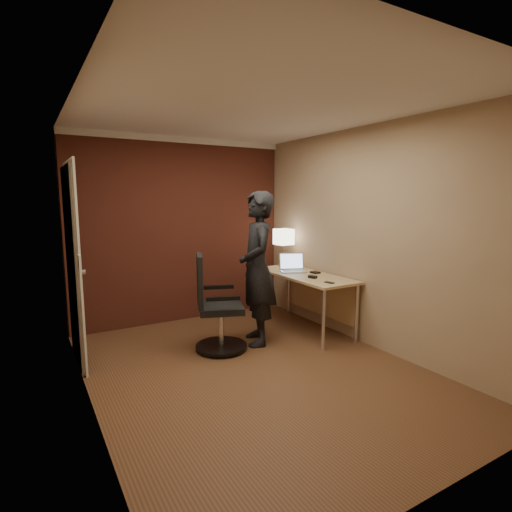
# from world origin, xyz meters

# --- Properties ---
(room) EXTENTS (4.00, 4.00, 4.00)m
(room) POSITION_xyz_m (-0.27, 1.54, 1.37)
(room) COLOR brown
(room) RESTS_ON ground
(desk) EXTENTS (0.60, 1.50, 0.73)m
(desk) POSITION_xyz_m (1.25, 0.74, 0.60)
(desk) COLOR tan
(desk) RESTS_ON ground
(desk_lamp) EXTENTS (0.22, 0.22, 0.54)m
(desk_lamp) POSITION_xyz_m (1.27, 1.34, 1.15)
(desk_lamp) COLOR silver
(desk_lamp) RESTS_ON desk
(laptop) EXTENTS (0.40, 0.37, 0.23)m
(laptop) POSITION_xyz_m (1.18, 1.01, 0.79)
(laptop) COLOR silver
(laptop) RESTS_ON desk
(mouse) EXTENTS (0.08, 0.11, 0.03)m
(mouse) POSITION_xyz_m (1.11, 0.48, 0.75)
(mouse) COLOR black
(mouse) RESTS_ON desk
(phone) EXTENTS (0.08, 0.12, 0.01)m
(phone) POSITION_xyz_m (1.10, 0.17, 0.73)
(phone) COLOR black
(phone) RESTS_ON desk
(wallet) EXTENTS (0.10, 0.12, 0.02)m
(wallet) POSITION_xyz_m (1.34, 0.72, 0.74)
(wallet) COLOR black
(wallet) RESTS_ON desk
(office_chair) EXTENTS (0.62, 0.67, 1.06)m
(office_chair) POSITION_xyz_m (-0.11, 0.66, 0.47)
(office_chair) COLOR black
(office_chair) RESTS_ON ground
(person) EXTENTS (0.62, 0.75, 1.78)m
(person) POSITION_xyz_m (0.42, 0.64, 0.89)
(person) COLOR black
(person) RESTS_ON ground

